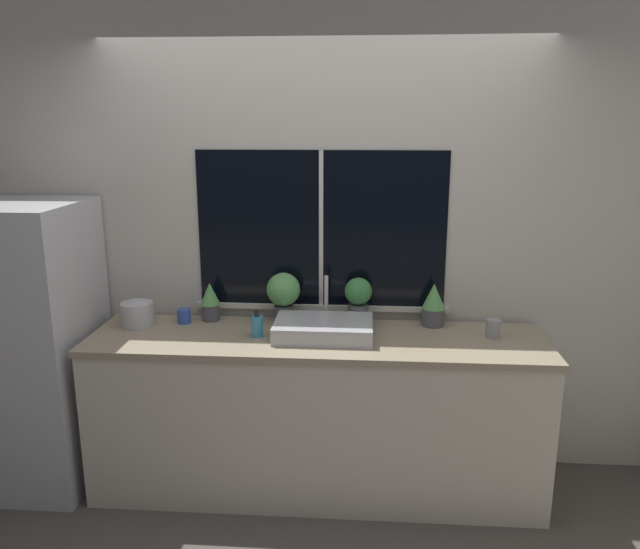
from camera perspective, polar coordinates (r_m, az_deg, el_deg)
name	(u,v)px	position (r m, az deg, el deg)	size (l,w,h in m)	color
ground_plane	(312,518)	(3.56, -0.73, -21.38)	(14.00, 14.00, 0.00)	#4C4742
wall_back	(322,244)	(3.66, 0.15, 2.82)	(8.00, 0.09, 2.70)	#BCB7AD
wall_left	(32,218)	(5.08, -24.86, 4.68)	(0.06, 7.00, 2.70)	#BCB7AD
counter	(317,413)	(3.59, -0.31, -12.54)	(2.49, 0.65, 0.91)	beige
refrigerator	(33,346)	(3.90, -24.76, -5.97)	(0.63, 0.72, 1.63)	#B7B7BC
sink	(324,328)	(3.40, 0.33, -4.93)	(0.53, 0.42, 0.29)	#ADADB2
potted_plant_far_left	(210,300)	(3.71, -10.01, -2.35)	(0.12, 0.12, 0.23)	#4C4C51
potted_plant_center_left	(283,293)	(3.61, -3.36, -1.69)	(0.19, 0.19, 0.29)	#4C4C51
potted_plant_center_right	(358,298)	(3.58, 3.51, -2.13)	(0.16, 0.16, 0.27)	#4C4C51
potted_plant_far_right	(433,304)	(3.61, 10.33, -2.71)	(0.13, 0.13, 0.25)	#4C4C51
soap_bottle	(257,326)	(3.41, -5.77, -4.68)	(0.06, 0.06, 0.15)	teal
mug_blue	(184,316)	(3.71, -12.32, -3.74)	(0.08, 0.08, 0.08)	#3351AD
mug_grey	(493,328)	(3.52, 15.55, -4.77)	(0.08, 0.08, 0.10)	gray
kettle	(137,313)	(3.71, -16.38, -3.42)	(0.18, 0.18, 0.15)	#B2B2B7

